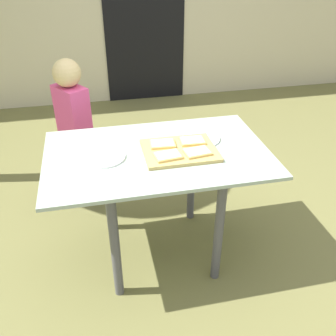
# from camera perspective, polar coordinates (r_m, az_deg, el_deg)

# --- Properties ---
(ground_plane) EXTENTS (16.00, 16.00, 0.00)m
(ground_plane) POSITION_cam_1_polar(r_m,az_deg,el_deg) (2.42, -1.39, -12.42)
(ground_plane) COLOR olive
(house_door) EXTENTS (0.90, 0.02, 2.00)m
(house_door) POSITION_cam_1_polar(r_m,az_deg,el_deg) (4.39, -3.69, 22.95)
(house_door) COLOR black
(house_door) RESTS_ON ground
(dining_table) EXTENTS (1.19, 0.74, 0.71)m
(dining_table) POSITION_cam_1_polar(r_m,az_deg,el_deg) (2.04, -1.60, -0.31)
(dining_table) COLOR #9CAE9D
(dining_table) RESTS_ON ground
(cutting_board) EXTENTS (0.39, 0.31, 0.02)m
(cutting_board) POSITION_cam_1_polar(r_m,az_deg,el_deg) (1.98, 1.79, 2.71)
(cutting_board) COLOR tan
(cutting_board) RESTS_ON dining_table
(pizza_slice_near_right) EXTENTS (0.15, 0.12, 0.02)m
(pizza_slice_near_right) POSITION_cam_1_polar(r_m,az_deg,el_deg) (1.94, 4.52, 2.47)
(pizza_slice_near_right) COLOR #DCB462
(pizza_slice_near_right) RESTS_ON cutting_board
(pizza_slice_far_left) EXTENTS (0.14, 0.11, 0.02)m
(pizza_slice_far_left) POSITION_cam_1_polar(r_m,az_deg,el_deg) (2.01, -0.84, 3.74)
(pizza_slice_far_left) COLOR #DCB462
(pizza_slice_far_left) RESTS_ON cutting_board
(pizza_slice_far_right) EXTENTS (0.14, 0.10, 0.02)m
(pizza_slice_far_right) POSITION_cam_1_polar(r_m,az_deg,el_deg) (2.05, 3.75, 4.19)
(pizza_slice_far_right) COLOR #DCB462
(pizza_slice_far_right) RESTS_ON cutting_board
(pizza_slice_near_left) EXTENTS (0.15, 0.12, 0.02)m
(pizza_slice_near_left) POSITION_cam_1_polar(r_m,az_deg,el_deg) (1.90, -0.03, 1.92)
(pizza_slice_near_left) COLOR #DCB462
(pizza_slice_near_left) RESTS_ON cutting_board
(plate_white_left) EXTENTS (0.22, 0.22, 0.01)m
(plate_white_left) POSITION_cam_1_polar(r_m,az_deg,el_deg) (1.96, -9.75, 1.67)
(plate_white_left) COLOR white
(plate_white_left) RESTS_ON dining_table
(plate_white_right) EXTENTS (0.22, 0.22, 0.01)m
(plate_white_right) POSITION_cam_1_polar(r_m,az_deg,el_deg) (2.12, 5.02, 4.55)
(plate_white_right) COLOR white
(plate_white_right) RESTS_ON dining_table
(child_left) EXTENTS (0.25, 0.28, 1.05)m
(child_left) POSITION_cam_1_polar(r_m,az_deg,el_deg) (2.63, -14.21, 6.70)
(child_left) COLOR navy
(child_left) RESTS_ON ground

